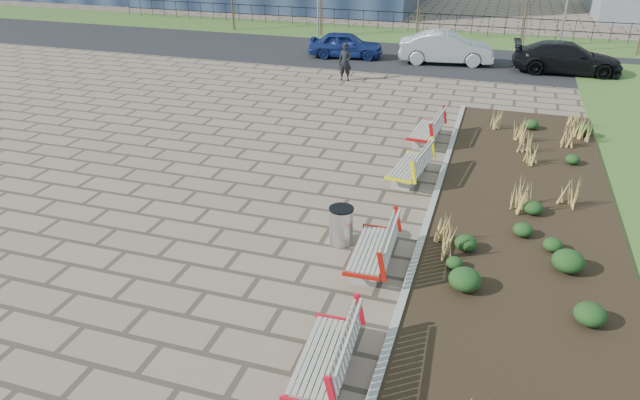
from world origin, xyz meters
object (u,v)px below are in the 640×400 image
(bench_a, at_px, (322,354))
(bench_c, at_px, (409,164))
(car_blue, at_px, (346,45))
(litter_bin, at_px, (341,226))
(car_silver, at_px, (446,48))
(bench_d, at_px, (425,128))
(pedestrian, at_px, (345,62))
(bench_b, at_px, (371,247))
(car_black, at_px, (567,58))

(bench_a, bearing_deg, bench_c, 87.37)
(bench_c, distance_m, car_blue, 15.58)
(litter_bin, bearing_deg, bench_a, -78.16)
(car_silver, bearing_deg, bench_c, 175.39)
(bench_d, distance_m, pedestrian, 8.28)
(pedestrian, bearing_deg, bench_d, -59.21)
(bench_b, xyz_separation_m, litter_bin, (-0.90, 0.79, -0.05))
(car_blue, relative_size, car_black, 0.78)
(car_blue, relative_size, car_silver, 0.83)
(bench_a, xyz_separation_m, car_blue, (-5.88, 22.68, 0.18))
(bench_c, bearing_deg, car_blue, 119.22)
(bench_a, bearing_deg, bench_b, 87.37)
(litter_bin, distance_m, car_black, 19.40)
(bench_b, distance_m, car_blue, 20.08)
(bench_d, xyz_separation_m, car_silver, (-0.67, 11.51, 0.29))
(pedestrian, xyz_separation_m, car_silver, (4.02, 4.69, -0.05))
(bench_b, xyz_separation_m, car_silver, (-0.67, 19.46, 0.29))
(bench_a, relative_size, bench_c, 1.00)
(litter_bin, relative_size, car_blue, 0.23)
(litter_bin, distance_m, car_blue, 19.07)
(car_blue, bearing_deg, bench_c, -165.74)
(bench_b, bearing_deg, car_black, 73.15)
(car_silver, xyz_separation_m, car_black, (5.72, -0.20, -0.05))
(car_silver, relative_size, car_black, 0.94)
(litter_bin, xyz_separation_m, car_silver, (0.22, 18.67, 0.35))
(bench_a, relative_size, pedestrian, 1.24)
(bench_a, height_order, bench_b, same)
(litter_bin, bearing_deg, bench_d, 82.87)
(bench_d, relative_size, pedestrian, 1.24)
(bench_d, distance_m, litter_bin, 7.22)
(bench_a, xyz_separation_m, bench_c, (0.00, 8.26, 0.00))
(pedestrian, bearing_deg, bench_b, -76.13)
(car_silver, bearing_deg, bench_a, 174.45)
(bench_c, height_order, litter_bin, bench_c)
(bench_c, distance_m, car_black, 15.34)
(car_black, bearing_deg, bench_b, 162.86)
(bench_a, distance_m, bench_d, 11.44)
(car_blue, xyz_separation_m, car_silver, (5.21, 0.26, 0.11))
(litter_bin, xyz_separation_m, car_black, (5.94, 18.47, 0.30))
(bench_a, xyz_separation_m, car_black, (5.04, 22.74, 0.25))
(car_blue, bearing_deg, pedestrian, -172.83)
(car_silver, bearing_deg, bench_d, 176.12)
(bench_d, bearing_deg, car_blue, 122.03)
(bench_b, xyz_separation_m, car_blue, (-5.88, 19.20, 0.18))
(bench_a, bearing_deg, car_blue, 101.91)
(bench_b, bearing_deg, bench_d, 87.83)
(bench_c, relative_size, bench_d, 1.00)
(bench_c, height_order, bench_d, same)
(bench_a, distance_m, pedestrian, 18.85)
(litter_bin, xyz_separation_m, pedestrian, (-3.79, 13.98, 0.40))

